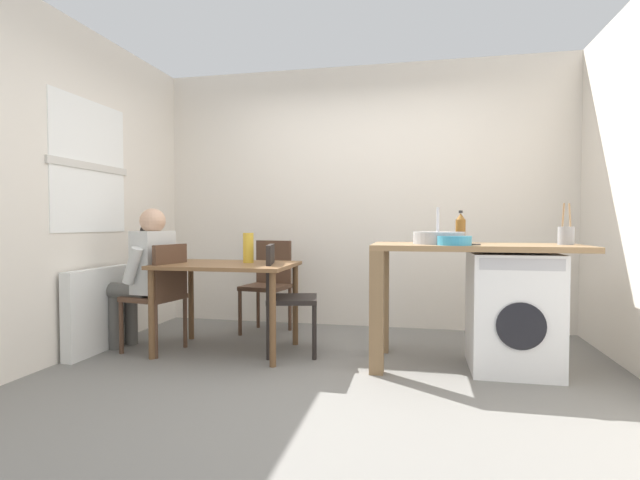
{
  "coord_description": "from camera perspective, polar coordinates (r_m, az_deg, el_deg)",
  "views": [
    {
      "loc": [
        0.59,
        -3.16,
        1.07
      ],
      "look_at": [
        -0.16,
        0.45,
        0.94
      ],
      "focal_mm": 26.32,
      "sensor_mm": 36.0,
      "label": 1
    }
  ],
  "objects": [
    {
      "name": "ground_plane",
      "position": [
        3.39,
        1.15,
        -16.45
      ],
      "size": [
        5.46,
        5.46,
        0.0
      ],
      "primitive_type": "plane",
      "color": "slate"
    },
    {
      "name": "wall_back",
      "position": [
        4.95,
        4.92,
        5.22
      ],
      "size": [
        4.6,
        0.1,
        2.7
      ],
      "primitive_type": "cube",
      "color": "silver",
      "rests_on": "ground_plane"
    },
    {
      "name": "wall_window_side",
      "position": [
        4.19,
        -29.24,
        5.59
      ],
      "size": [
        0.12,
        3.8,
        2.7
      ],
      "color": "silver",
      "rests_on": "ground_plane"
    },
    {
      "name": "radiator",
      "position": [
        4.39,
        -25.16,
        -7.64
      ],
      "size": [
        0.1,
        0.8,
        0.7
      ],
      "primitive_type": "cube",
      "color": "white",
      "rests_on": "ground_plane"
    },
    {
      "name": "dining_table",
      "position": [
        4.0,
        -11.22,
        -4.19
      ],
      "size": [
        1.1,
        0.76,
        0.74
      ],
      "color": "brown",
      "rests_on": "ground_plane"
    },
    {
      "name": "chair_person_seat",
      "position": [
        4.16,
        -18.82,
        -5.9
      ],
      "size": [
        0.47,
        0.47,
        0.9
      ],
      "rotation": [
        0.0,
        0.0,
        1.38
      ],
      "color": "#4C3323",
      "rests_on": "ground_plane"
    },
    {
      "name": "chair_opposite",
      "position": [
        3.89,
        -4.47,
        -6.35
      ],
      "size": [
        0.48,
        0.48,
        0.9
      ],
      "rotation": [
        0.0,
        0.0,
        -1.35
      ],
      "color": "black",
      "rests_on": "ground_plane"
    },
    {
      "name": "chair_spare_by_wall",
      "position": [
        4.69,
        -6.23,
        -4.91
      ],
      "size": [
        0.46,
        0.46,
        0.9
      ],
      "rotation": [
        0.0,
        0.0,
        2.98
      ],
      "color": "#4C3323",
      "rests_on": "ground_plane"
    },
    {
      "name": "seated_person",
      "position": [
        4.25,
        -20.48,
        -3.53
      ],
      "size": [
        0.54,
        0.54,
        1.2
      ],
      "rotation": [
        0.0,
        0.0,
        1.38
      ],
      "color": "#595651",
      "rests_on": "ground_plane"
    },
    {
      "name": "kitchen_counter",
      "position": [
        3.64,
        15.03,
        -2.96
      ],
      "size": [
        1.5,
        0.68,
        0.92
      ],
      "color": "olive",
      "rests_on": "ground_plane"
    },
    {
      "name": "washing_machine",
      "position": [
        3.73,
        22.33,
        -8.04
      ],
      "size": [
        0.6,
        0.61,
        0.86
      ],
      "color": "white",
      "rests_on": "ground_plane"
    },
    {
      "name": "sink_basin",
      "position": [
        3.62,
        14.25,
        0.25
      ],
      "size": [
        0.38,
        0.38,
        0.09
      ],
      "primitive_type": "cylinder",
      "color": "#9EA0A5",
      "rests_on": "kitchen_counter"
    },
    {
      "name": "tap",
      "position": [
        3.8,
        14.14,
        1.77
      ],
      "size": [
        0.02,
        0.02,
        0.28
      ],
      "primitive_type": "cylinder",
      "color": "#B2B2B7",
      "rests_on": "kitchen_counter"
    },
    {
      "name": "bottle_tall_green",
      "position": [
        3.88,
        16.72,
        1.38
      ],
      "size": [
        0.08,
        0.08,
        0.26
      ],
      "color": "brown",
      "rests_on": "kitchen_counter"
    },
    {
      "name": "mixing_bowl",
      "position": [
        3.43,
        16.02,
        -0.0
      ],
      "size": [
        0.24,
        0.24,
        0.06
      ],
      "color": "teal",
      "rests_on": "kitchen_counter"
    },
    {
      "name": "utensil_crock",
      "position": [
        3.82,
        27.73,
        0.54
      ],
      "size": [
        0.11,
        0.11,
        0.3
      ],
      "color": "gray",
      "rests_on": "kitchen_counter"
    },
    {
      "name": "vase",
      "position": [
        4.02,
        -8.71,
        -0.94
      ],
      "size": [
        0.09,
        0.09,
        0.25
      ],
      "primitive_type": "cylinder",
      "color": "gold",
      "rests_on": "dining_table"
    },
    {
      "name": "scissors",
      "position": [
        3.54,
        17.75,
        -0.48
      ],
      "size": [
        0.15,
        0.06,
        0.01
      ],
      "color": "#B2B2B7",
      "rests_on": "kitchen_counter"
    }
  ]
}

